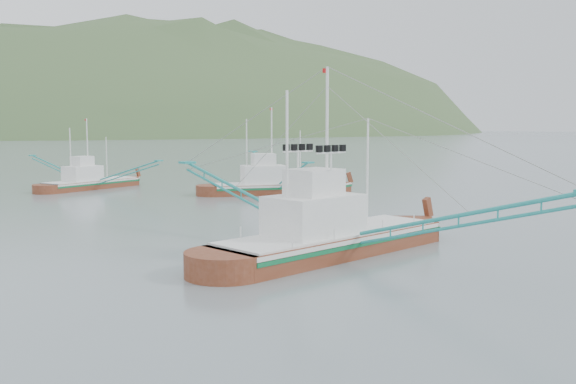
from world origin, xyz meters
TOP-DOWN VIEW (x-y plane):
  - ground at (0.00, 0.00)m, footprint 1200.00×1200.00m
  - main_boat at (-0.42, 1.78)m, footprint 15.72×27.87m
  - bg_boat_right at (16.95, 28.97)m, footprint 13.68×23.01m
  - bg_boat_far at (3.92, 46.65)m, footprint 12.18×20.76m
  - headland_right at (240.00, 430.00)m, footprint 684.00×432.00m

SIDE VIEW (x-z plane):
  - ground at x=0.00m, z-range 0.00..0.00m
  - headland_right at x=240.00m, z-range -153.00..153.00m
  - main_boat at x=-0.42m, z-range -4.02..7.28m
  - bg_boat_far at x=3.92m, z-range -2.66..5.99m
  - bg_boat_right at x=16.95m, z-range -2.91..6.92m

